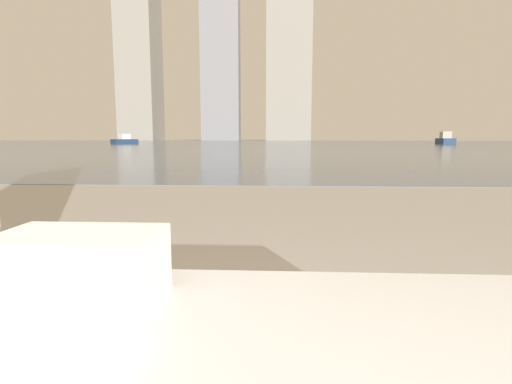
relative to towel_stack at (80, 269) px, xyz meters
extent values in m
cube|color=white|center=(0.00, 0.00, -0.04)|extent=(0.26, 0.17, 0.04)
cube|color=white|center=(0.00, 0.00, 0.00)|extent=(0.26, 0.17, 0.04)
cube|color=white|center=(0.00, 0.00, 0.04)|extent=(0.26, 0.17, 0.04)
cube|color=slate|center=(0.24, 61.18, -0.61)|extent=(180.00, 110.00, 0.01)
cube|color=navy|center=(-19.86, 51.55, -0.30)|extent=(2.92, 3.63, 0.62)
cube|color=silver|center=(-19.86, 51.55, 0.36)|extent=(1.45, 1.59, 0.71)
cube|color=navy|center=(21.30, 50.79, -0.24)|extent=(2.02, 4.37, 0.74)
cube|color=#B2A893|center=(21.30, 50.79, 0.55)|extent=(1.26, 1.71, 0.84)
cube|color=gray|center=(-39.84, 117.18, 37.42)|extent=(10.31, 12.41, 76.07)
cube|color=gray|center=(3.43, 117.18, 20.40)|extent=(12.74, 7.35, 42.03)
camera|label=1|loc=(0.32, -0.61, 0.21)|focal=28.00mm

